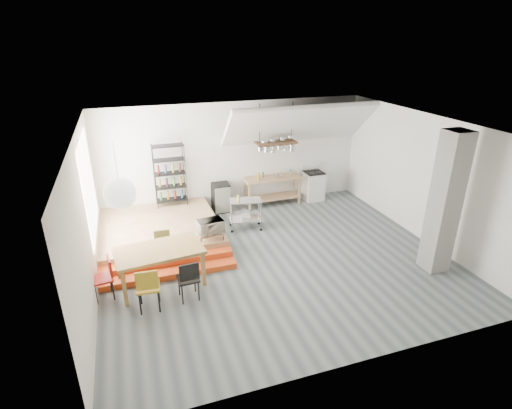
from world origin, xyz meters
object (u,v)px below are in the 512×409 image
object	(u,v)px
stove	(313,185)
dining_table	(159,253)
rolling_cart	(246,210)
mini_fridge	(221,197)

from	to	relation	value
stove	dining_table	world-z (taller)	stove
dining_table	rolling_cart	distance (m)	3.20
stove	rolling_cart	world-z (taller)	stove
stove	mini_fridge	xyz separation A→B (m)	(-3.04, 0.04, -0.05)
rolling_cart	mini_fridge	size ratio (longest dim) A/B	1.09
rolling_cart	mini_fridge	distance (m)	1.46
mini_fridge	stove	bearing A→B (deg)	-0.83
rolling_cart	mini_fridge	xyz separation A→B (m)	(-0.34, 1.41, -0.12)
dining_table	rolling_cart	bearing A→B (deg)	32.11
dining_table	mini_fridge	xyz separation A→B (m)	(2.15, 3.40, -0.33)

